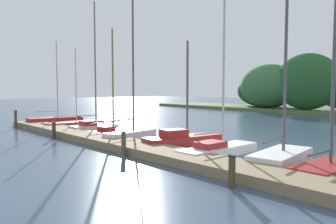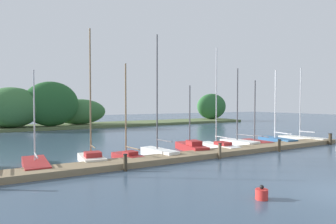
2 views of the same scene
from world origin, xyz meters
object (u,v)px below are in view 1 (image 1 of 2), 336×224
Objects in this scene: mooring_piling_0 at (16,119)px; mooring_piling_1 at (54,130)px; sailboat_0 at (57,120)px; sailboat_1 at (75,124)px; sailboat_3 at (112,130)px; mooring_piling_2 at (124,144)px; sailboat_4 at (132,132)px; sailboat_8 at (329,165)px; sailboat_2 at (94,126)px; sailboat_5 at (184,139)px; mooring_piling_3 at (232,171)px; sailboat_6 at (220,147)px; sailboat_7 at (282,154)px.

mooring_piling_0 is 6.58m from mooring_piling_1.
sailboat_1 is at bearing -82.47° from sailboat_0.
sailboat_3 reaches higher than mooring_piling_2.
mooring_piling_2 is (11.00, -3.25, 0.28)m from sailboat_1.
sailboat_4 reaches higher than sailboat_1.
mooring_piling_1 is at bearing 104.76° from sailboat_8.
sailboat_2 reaches higher than sailboat_5.
sailboat_3 is 6.72× the size of mooring_piling_1.
mooring_piling_2 is at bearing 177.94° from mooring_piling_3.
sailboat_3 is 3.27m from mooring_piling_1.
sailboat_4 is 3.36m from sailboat_5.
mooring_piling_0 is at bearing -179.54° from mooring_piling_2.
sailboat_6 is 4.06m from mooring_piling_2.
sailboat_2 is 8.86× the size of mooring_piling_3.
sailboat_2 is (3.18, -0.23, 0.16)m from sailboat_1.
sailboat_1 is 13.52m from sailboat_6.
mooring_piling_3 is at bearing -113.86° from sailboat_3.
sailboat_2 is 2.33m from sailboat_3.
sailboat_2 reaches higher than mooring_piling_0.
mooring_piling_2 is at bearing 116.31° from sailboat_8.
sailboat_7 is at bearing 82.33° from sailboat_8.
sailboat_7 is at bearing 11.35° from mooring_piling_0.
sailboat_3 is (2.33, -0.14, -0.04)m from sailboat_2.
sailboat_1 is 5.99× the size of mooring_piling_1.
mooring_piling_2 is (-5.16, -3.61, 0.16)m from sailboat_7.
sailboat_3 is 0.94× the size of sailboat_7.
sailboat_3 is at bearing -88.38° from sailboat_0.
mooring_piling_0 is (-7.90, -2.99, 0.27)m from sailboat_3.
mooring_piling_2 is (-0.05, -3.48, 0.16)m from sailboat_5.
sailboat_1 is 3.19m from sailboat_2.
mooring_piling_2 reaches higher than mooring_piling_1.
sailboat_7 is at bearing -83.15° from sailboat_2.
mooring_piling_3 is at bearing -0.29° from mooring_piling_0.
sailboat_4 is at bearing 161.68° from mooring_piling_3.
mooring_piling_1 is (-1.32, -2.98, 0.11)m from sailboat_3.
sailboat_1 is 5.45× the size of mooring_piling_2.
mooring_piling_0 is (-2.40, -3.36, 0.39)m from sailboat_1.
sailboat_1 reaches higher than sailboat_5.
mooring_piling_0 is at bearing 179.71° from mooring_piling_3.
mooring_piling_3 is at bearing -0.48° from mooring_piling_1.
mooring_piling_1 is (-6.87, -3.58, 0.12)m from sailboat_5.
sailboat_6 is 8.67× the size of mooring_piling_3.
sailboat_7 is 3.87m from mooring_piling_3.
mooring_piling_2 is at bearing 116.32° from sailboat_7.
mooring_piling_1 is (-11.97, -3.72, 0.11)m from sailboat_7.
sailboat_8 is at bearing -107.11° from sailboat_7.
sailboat_3 is at bearing -92.39° from sailboat_1.
sailboat_2 is 1.24× the size of sailboat_7.
sailboat_2 is 0.99× the size of sailboat_4.
sailboat_2 is at bearing -87.45° from sailboat_0.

